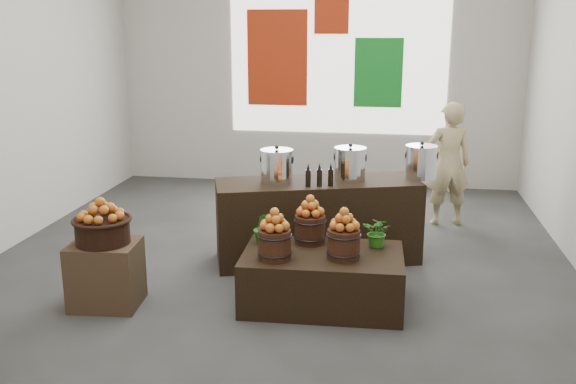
% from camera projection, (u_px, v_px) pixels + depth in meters
% --- Properties ---
extents(ground, '(7.00, 7.00, 0.00)m').
position_uv_depth(ground, '(277.00, 263.00, 6.62)').
color(ground, '#3B3B38').
rests_on(ground, ground).
extents(back_wall, '(6.00, 0.04, 4.00)m').
position_uv_depth(back_wall, '(318.00, 51.00, 9.45)').
color(back_wall, '#B3AEA5').
rests_on(back_wall, ground).
extents(back_opening, '(3.20, 0.02, 2.40)m').
position_uv_depth(back_opening, '(338.00, 52.00, 9.39)').
color(back_opening, white).
rests_on(back_opening, back_wall).
extents(deco_red_left, '(0.90, 0.04, 1.40)m').
position_uv_depth(deco_red_left, '(277.00, 58.00, 9.54)').
color(deco_red_left, '#9F260C').
rests_on(deco_red_left, back_wall).
extents(deco_green_right, '(0.70, 0.04, 1.00)m').
position_uv_depth(deco_green_right, '(378.00, 73.00, 9.36)').
color(deco_green_right, '#127720').
rests_on(deco_green_right, back_wall).
extents(deco_red_upper, '(0.50, 0.04, 0.50)m').
position_uv_depth(deco_red_upper, '(332.00, 16.00, 9.27)').
color(deco_red_upper, '#9F260C').
rests_on(deco_red_upper, back_wall).
extents(crate, '(0.61, 0.52, 0.58)m').
position_uv_depth(crate, '(106.00, 274.00, 5.58)').
color(crate, brown).
rests_on(crate, ground).
extents(wicker_basket, '(0.46, 0.46, 0.21)m').
position_uv_depth(wicker_basket, '(103.00, 231.00, 5.48)').
color(wicker_basket, black).
rests_on(wicker_basket, crate).
extents(apples_in_basket, '(0.36, 0.36, 0.19)m').
position_uv_depth(apples_in_basket, '(101.00, 209.00, 5.43)').
color(apples_in_basket, '#9A0415').
rests_on(apples_in_basket, wicker_basket).
extents(display_table, '(1.40, 0.89, 0.48)m').
position_uv_depth(display_table, '(322.00, 279.00, 5.61)').
color(display_table, black).
rests_on(display_table, ground).
extents(apple_bucket_front_left, '(0.28, 0.28, 0.26)m').
position_uv_depth(apple_bucket_front_left, '(275.00, 244.00, 5.38)').
color(apple_bucket_front_left, '#3D1E10').
rests_on(apple_bucket_front_left, display_table).
extents(apples_in_bucket_front_left, '(0.21, 0.21, 0.19)m').
position_uv_depth(apples_in_bucket_front_left, '(274.00, 219.00, 5.32)').
color(apples_in_bucket_front_left, '#9A0415').
rests_on(apples_in_bucket_front_left, apple_bucket_front_left).
extents(apple_bucket_front_right, '(0.28, 0.28, 0.26)m').
position_uv_depth(apple_bucket_front_right, '(344.00, 244.00, 5.39)').
color(apple_bucket_front_right, '#3D1E10').
rests_on(apple_bucket_front_right, display_table).
extents(apples_in_bucket_front_right, '(0.21, 0.21, 0.19)m').
position_uv_depth(apples_in_bucket_front_right, '(344.00, 219.00, 5.33)').
color(apples_in_bucket_front_right, '#9A0415').
rests_on(apples_in_bucket_front_right, apple_bucket_front_right).
extents(apple_bucket_rear, '(0.28, 0.28, 0.26)m').
position_uv_depth(apple_bucket_rear, '(310.00, 229.00, 5.78)').
color(apple_bucket_rear, '#3D1E10').
rests_on(apple_bucket_rear, display_table).
extents(apples_in_bucket_rear, '(0.21, 0.21, 0.19)m').
position_uv_depth(apples_in_bucket_rear, '(310.00, 206.00, 5.72)').
color(apples_in_bucket_rear, '#9A0415').
rests_on(apples_in_bucket_rear, apple_bucket_rear).
extents(herb_garnish_right, '(0.31, 0.29, 0.28)m').
position_uv_depth(herb_garnish_right, '(378.00, 232.00, 5.66)').
color(herb_garnish_right, '#236B16').
rests_on(herb_garnish_right, display_table).
extents(herb_garnish_left, '(0.17, 0.15, 0.29)m').
position_uv_depth(herb_garnish_left, '(262.00, 228.00, 5.76)').
color(herb_garnish_left, '#236B16').
rests_on(herb_garnish_left, display_table).
extents(counter, '(2.17, 1.25, 0.85)m').
position_uv_depth(counter, '(318.00, 221.00, 6.63)').
color(counter, black).
rests_on(counter, ground).
extents(stock_pot_left, '(0.32, 0.32, 0.32)m').
position_uv_depth(stock_pot_left, '(277.00, 167.00, 6.42)').
color(stock_pot_left, silver).
rests_on(stock_pot_left, counter).
extents(stock_pot_center, '(0.32, 0.32, 0.32)m').
position_uv_depth(stock_pot_center, '(350.00, 165.00, 6.52)').
color(stock_pot_center, silver).
rests_on(stock_pot_center, counter).
extents(stock_pot_right, '(0.32, 0.32, 0.32)m').
position_uv_depth(stock_pot_right, '(421.00, 163.00, 6.63)').
color(stock_pot_right, silver).
rests_on(stock_pot_right, counter).
extents(oil_cruets, '(0.23, 0.12, 0.24)m').
position_uv_depth(oil_cruets, '(322.00, 175.00, 6.29)').
color(oil_cruets, black).
rests_on(oil_cruets, counter).
extents(shopper, '(0.61, 0.47, 1.51)m').
position_uv_depth(shopper, '(448.00, 164.00, 7.74)').
color(shopper, tan).
rests_on(shopper, ground).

